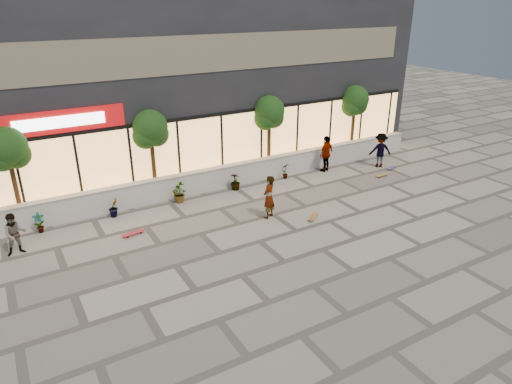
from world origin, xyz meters
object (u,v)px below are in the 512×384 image
skater_right_far (380,150)px  tree_east (355,102)px  tree_west (7,151)px  skateboard_left (133,233)px  skater_center (269,197)px  skater_right_near (326,154)px  tree_mideast (269,114)px  tree_midwest (150,131)px  skateboard_right_near (382,175)px  skater_left (15,234)px  skateboard_right_far (392,168)px  skateboard_center (313,216)px

skater_right_far → tree_east: bearing=-64.7°
tree_east → tree_west: bearing=180.0°
tree_east → skateboard_left: tree_east is taller
skater_center → skater_right_near: skater_right_near is taller
tree_mideast → tree_east: bearing=0.0°
tree_midwest → skater_right_near: size_ratio=2.09×
tree_midwest → skateboard_right_near: 11.44m
skater_left → skateboard_right_far: 17.61m
tree_midwest → skateboard_left: (-2.00, -3.24, -2.90)m
tree_west → skater_right_near: 14.29m
skater_right_far → skateboard_right_far: (0.31, -0.63, -0.83)m
tree_west → skateboard_right_far: bearing=-9.7°
tree_midwest → skateboard_center: bearing=-49.5°
skater_center → skateboard_left: bearing=-43.4°
tree_west → tree_east: size_ratio=1.00×
tree_midwest → skater_right_near: (8.58, -1.40, -2.05)m
skater_right_near → tree_mideast: bearing=-47.9°
skateboard_left → skater_right_near: bearing=1.3°
tree_midwest → skateboard_left: 4.79m
tree_east → skater_right_near: size_ratio=2.09×
skateboard_left → skateboard_right_far: bearing=-7.3°
skateboard_right_near → skateboard_right_far: skateboard_right_far is taller
tree_midwest → tree_west: bearing=180.0°
skateboard_center → skater_right_far: bearing=-10.7°
tree_midwest → skateboard_left: bearing=-121.7°
tree_east → skater_center: tree_east is taller
tree_mideast → skater_right_far: tree_mideast is taller
tree_midwest → skater_center: (3.20, -4.52, -2.09)m
tree_west → tree_midwest: size_ratio=1.00×
tree_east → tree_midwest: bearing=180.0°
tree_midwest → skater_left: size_ratio=2.55×
tree_mideast → skater_left: tree_mideast is taller
tree_midwest → skater_right_far: bearing=-11.4°
tree_west → tree_midwest: 5.50m
tree_midwest → tree_mideast: bearing=0.0°
skateboard_center → skateboard_left: skateboard_left is taller
tree_west → skater_right_far: (16.94, -2.30, -2.08)m
tree_west → tree_midwest: (5.50, 0.00, 0.00)m
tree_mideast → skater_left: size_ratio=2.55×
skater_left → skateboard_left: skater_left is taller
skateboard_left → tree_midwest: bearing=49.7°
tree_east → skater_right_far: tree_east is taller
skater_right_far → skateboard_left: bearing=30.8°
tree_midwest → skateboard_center: (4.71, -5.52, -2.90)m
skateboard_center → skateboard_right_far: bearing=-16.0°
tree_west → tree_mideast: size_ratio=1.00×
skater_right_near → tree_east: bearing=-173.8°
tree_west → skateboard_center: bearing=-28.4°
tree_mideast → skateboard_right_far: bearing=-27.0°
skateboard_left → skateboard_right_far: 13.76m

